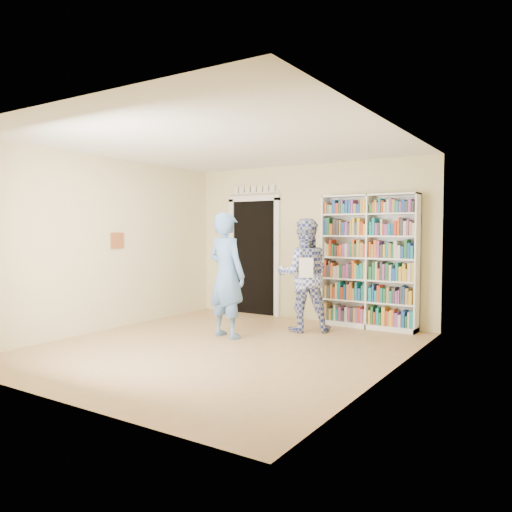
# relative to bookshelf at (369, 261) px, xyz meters

# --- Properties ---
(floor) EXTENTS (5.00, 5.00, 0.00)m
(floor) POSITION_rel_bookshelf_xyz_m (-1.17, -2.34, -1.07)
(floor) COLOR #AB8153
(floor) RESTS_ON ground
(ceiling) EXTENTS (5.00, 5.00, 0.00)m
(ceiling) POSITION_rel_bookshelf_xyz_m (-1.17, -2.34, 1.63)
(ceiling) COLOR white
(ceiling) RESTS_ON wall_back
(wall_back) EXTENTS (4.50, 0.00, 4.50)m
(wall_back) POSITION_rel_bookshelf_xyz_m (-1.17, 0.16, 0.28)
(wall_back) COLOR beige
(wall_back) RESTS_ON floor
(wall_left) EXTENTS (0.00, 5.00, 5.00)m
(wall_left) POSITION_rel_bookshelf_xyz_m (-3.42, -2.34, 0.28)
(wall_left) COLOR beige
(wall_left) RESTS_ON floor
(wall_right) EXTENTS (0.00, 5.00, 5.00)m
(wall_right) POSITION_rel_bookshelf_xyz_m (1.08, -2.34, 0.28)
(wall_right) COLOR beige
(wall_right) RESTS_ON floor
(bookshelf) EXTENTS (1.55, 0.29, 2.13)m
(bookshelf) POSITION_rel_bookshelf_xyz_m (0.00, 0.00, 0.00)
(bookshelf) COLOR white
(bookshelf) RESTS_ON floor
(doorway) EXTENTS (1.10, 0.08, 2.43)m
(doorway) POSITION_rel_bookshelf_xyz_m (-2.27, 0.13, 0.10)
(doorway) COLOR black
(doorway) RESTS_ON floor
(wall_art) EXTENTS (0.03, 0.25, 0.25)m
(wall_art) POSITION_rel_bookshelf_xyz_m (-3.40, -2.14, 0.33)
(wall_art) COLOR brown
(wall_art) RESTS_ON wall_left
(man_blue) EXTENTS (0.73, 0.55, 1.82)m
(man_blue) POSITION_rel_bookshelf_xyz_m (-1.50, -1.79, -0.16)
(man_blue) COLOR #5884C4
(man_blue) RESTS_ON floor
(man_plaid) EXTENTS (1.07, 1.01, 1.74)m
(man_plaid) POSITION_rel_bookshelf_xyz_m (-0.76, -0.78, -0.20)
(man_plaid) COLOR #313F97
(man_plaid) RESTS_ON floor
(paper_sheet) EXTENTS (0.18, 0.12, 0.30)m
(paper_sheet) POSITION_rel_bookshelf_xyz_m (-0.58, -1.06, -0.06)
(paper_sheet) COLOR white
(paper_sheet) RESTS_ON man_plaid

